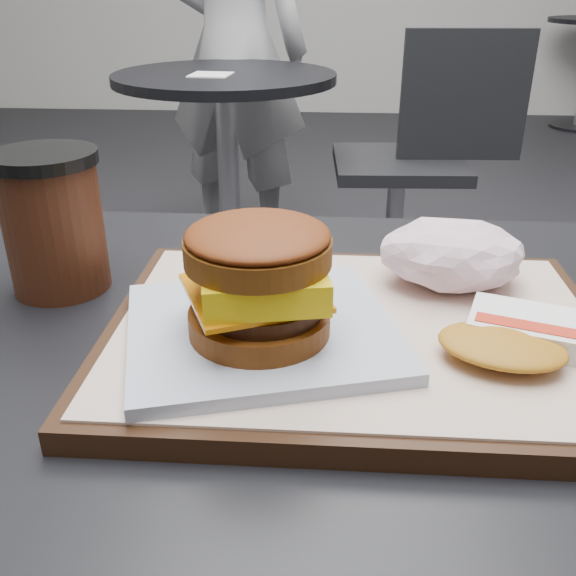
# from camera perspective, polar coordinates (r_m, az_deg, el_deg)

# --- Properties ---
(customer_table) EXTENTS (0.80, 0.60, 0.77)m
(customer_table) POSITION_cam_1_polar(r_m,az_deg,el_deg) (0.61, 3.75, -20.52)
(customer_table) COLOR #A5A5AA
(customer_table) RESTS_ON ground
(serving_tray) EXTENTS (0.38, 0.28, 0.02)m
(serving_tray) POSITION_cam_1_polar(r_m,az_deg,el_deg) (0.50, 6.09, -4.15)
(serving_tray) COLOR black
(serving_tray) RESTS_ON customer_table
(breakfast_sandwich) EXTENTS (0.23, 0.21, 0.09)m
(breakfast_sandwich) POSITION_cam_1_polar(r_m,az_deg,el_deg) (0.45, -2.51, -0.43)
(breakfast_sandwich) COLOR silver
(breakfast_sandwich) RESTS_ON serving_tray
(hash_brown) EXTENTS (0.13, 0.11, 0.02)m
(hash_brown) POSITION_cam_1_polar(r_m,az_deg,el_deg) (0.48, 19.91, -4.07)
(hash_brown) COLOR white
(hash_brown) RESTS_ON serving_tray
(crumpled_wrapper) EXTENTS (0.12, 0.09, 0.05)m
(crumpled_wrapper) POSITION_cam_1_polar(r_m,az_deg,el_deg) (0.56, 14.40, 2.93)
(crumpled_wrapper) COLOR white
(crumpled_wrapper) RESTS_ON serving_tray
(coffee_cup) EXTENTS (0.09, 0.09, 0.13)m
(coffee_cup) POSITION_cam_1_polar(r_m,az_deg,el_deg) (0.60, -20.20, 5.84)
(coffee_cup) COLOR #3B1A0E
(coffee_cup) RESTS_ON customer_table
(neighbor_table) EXTENTS (0.70, 0.70, 0.75)m
(neighbor_table) POSITION_cam_1_polar(r_m,az_deg,el_deg) (2.15, -5.43, 13.25)
(neighbor_table) COLOR black
(neighbor_table) RESTS_ON ground
(napkin) EXTENTS (0.13, 0.13, 0.00)m
(napkin) POSITION_cam_1_polar(r_m,az_deg,el_deg) (2.06, -6.89, 18.31)
(napkin) COLOR white
(napkin) RESTS_ON neighbor_table
(neighbor_chair) EXTENTS (0.61, 0.44, 0.88)m
(neighbor_chair) POSITION_cam_1_polar(r_m,az_deg,el_deg) (2.19, 11.69, 12.01)
(neighbor_chair) COLOR #A1A1A6
(neighbor_chair) RESTS_ON ground
(patron) EXTENTS (0.63, 0.49, 1.55)m
(patron) POSITION_cam_1_polar(r_m,az_deg,el_deg) (2.56, -4.81, 20.40)
(patron) COLOR silver
(patron) RESTS_ON ground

